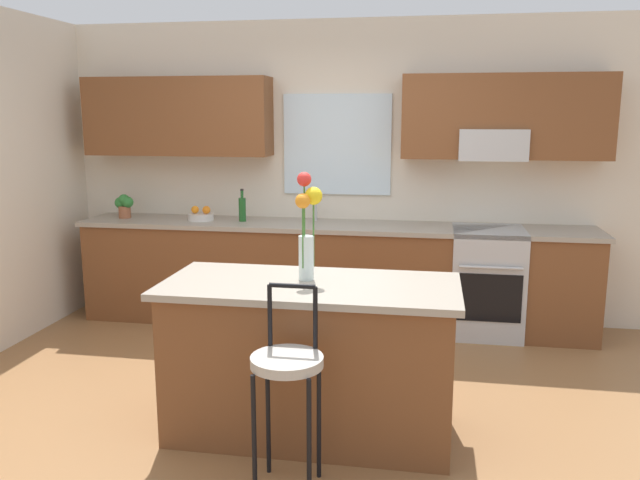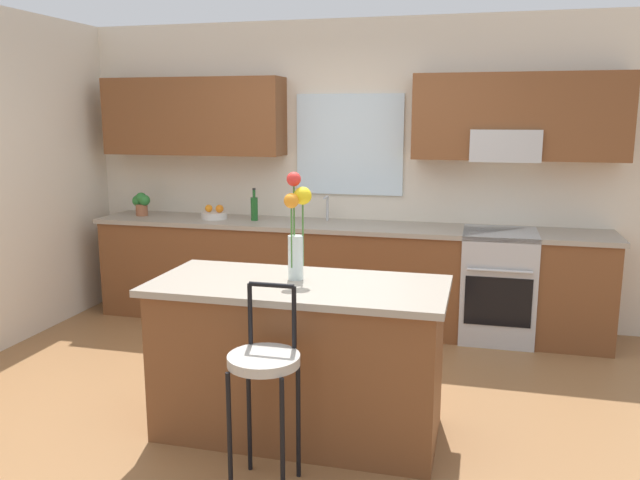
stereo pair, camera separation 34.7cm
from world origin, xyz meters
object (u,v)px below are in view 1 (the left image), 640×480
(bar_stool_near, at_px, (287,370))
(bottle_olive_oil, at_px, (242,209))
(flower_vase, at_px, (307,224))
(potted_plant_small, at_px, (124,204))
(oven_range, at_px, (486,282))
(kitchen_island, at_px, (310,358))
(fruit_bowl_oranges, at_px, (201,216))

(bar_stool_near, relative_size, bottle_olive_oil, 3.54)
(bar_stool_near, height_order, bottle_olive_oil, bottle_olive_oil)
(flower_vase, height_order, bottle_olive_oil, flower_vase)
(bar_stool_near, relative_size, potted_plant_small, 4.70)
(bottle_olive_oil, height_order, potted_plant_small, bottle_olive_oil)
(potted_plant_small, bearing_deg, bar_stool_near, -50.73)
(oven_range, bearing_deg, bottle_olive_oil, 179.35)
(kitchen_island, bearing_deg, bar_stool_near, -90.00)
(oven_range, xyz_separation_m, kitchen_island, (-1.16, -1.99, 0.00))
(oven_range, relative_size, potted_plant_small, 4.15)
(potted_plant_small, bearing_deg, fruit_bowl_oranges, -0.03)
(bar_stool_near, relative_size, flower_vase, 1.66)
(potted_plant_small, bearing_deg, kitchen_island, -43.23)
(oven_range, xyz_separation_m, bar_stool_near, (-1.16, -2.60, 0.18))
(flower_vase, xyz_separation_m, potted_plant_small, (-2.12, 1.95, -0.20))
(kitchen_island, height_order, bar_stool_near, bar_stool_near)
(flower_vase, distance_m, fruit_bowl_oranges, 2.40)
(fruit_bowl_oranges, xyz_separation_m, potted_plant_small, (-0.75, 0.00, 0.08))
(bar_stool_near, distance_m, bottle_olive_oil, 2.84)
(bottle_olive_oil, bearing_deg, kitchen_island, -63.52)
(oven_range, height_order, fruit_bowl_oranges, fruit_bowl_oranges)
(kitchen_island, xyz_separation_m, fruit_bowl_oranges, (-1.40, 2.02, 0.50))
(flower_vase, xyz_separation_m, fruit_bowl_oranges, (-1.37, 1.95, -0.29))
(fruit_bowl_oranges, distance_m, bottle_olive_oil, 0.40)
(bar_stool_near, height_order, potted_plant_small, potted_plant_small)
(fruit_bowl_oranges, relative_size, bottle_olive_oil, 0.82)
(oven_range, relative_size, bottle_olive_oil, 3.13)
(kitchen_island, height_order, potted_plant_small, potted_plant_small)
(kitchen_island, bearing_deg, fruit_bowl_oranges, 124.73)
(kitchen_island, distance_m, flower_vase, 0.79)
(bar_stool_near, relative_size, fruit_bowl_oranges, 4.34)
(flower_vase, height_order, potted_plant_small, flower_vase)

